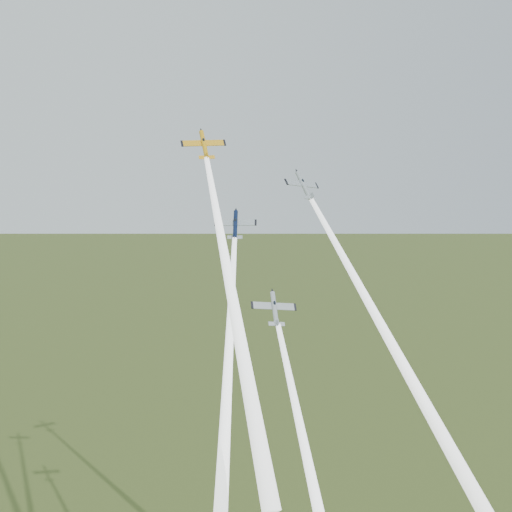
# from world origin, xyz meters

# --- Properties ---
(plane_yellow) EXTENTS (8.53, 6.52, 7.44)m
(plane_yellow) POSITION_xyz_m (-8.11, 0.10, 112.16)
(plane_yellow) COLOR #F1A814
(smoke_trail_yellow) EXTENTS (3.33, 41.73, 48.50)m
(smoke_trail_yellow) POSITION_xyz_m (-8.45, -21.79, 86.33)
(smoke_trail_yellow) COLOR white
(plane_navy) EXTENTS (9.83, 8.71, 7.21)m
(plane_navy) POSITION_xyz_m (-1.41, 3.11, 96.97)
(plane_navy) COLOR #0C1837
(smoke_trail_navy) EXTENTS (17.50, 43.62, 52.73)m
(smoke_trail_navy) POSITION_xyz_m (-9.24, -19.25, 69.03)
(smoke_trail_navy) COLOR white
(plane_silver_right) EXTENTS (9.91, 9.58, 8.34)m
(plane_silver_right) POSITION_xyz_m (12.47, 2.44, 104.44)
(plane_silver_right) COLOR #ABB3B9
(smoke_trail_silver_right) EXTENTS (18.79, 41.62, 50.95)m
(smoke_trail_silver_right) POSITION_xyz_m (21.02, -18.84, 77.39)
(smoke_trail_silver_right) COLOR white
(plane_silver_low) EXTENTS (9.39, 6.68, 8.23)m
(plane_silver_low) POSITION_xyz_m (2.15, -10.34, 82.96)
(plane_silver_low) COLOR #A4ACB2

